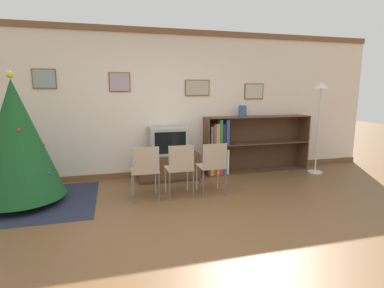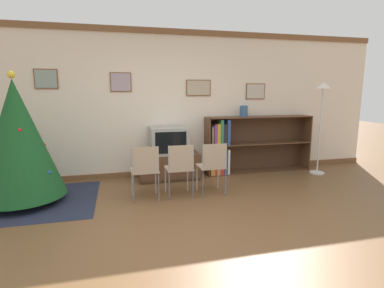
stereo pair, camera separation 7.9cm
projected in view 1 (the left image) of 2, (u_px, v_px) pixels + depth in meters
name	position (u px, v px, depth m)	size (l,w,h in m)	color
ground_plane	(197.00, 235.00, 3.35)	(24.00, 24.00, 0.00)	brown
wall_back	(160.00, 104.00, 5.57)	(8.89, 0.11, 2.70)	silver
area_rug	(23.00, 204.00, 4.29)	(2.02, 1.65, 0.01)	#23283D
christmas_tree	(17.00, 140.00, 4.13)	(1.18, 1.18, 1.85)	maroon
tv_console	(168.00, 166.00, 5.47)	(1.09, 0.53, 0.48)	#412A1A
television	(168.00, 140.00, 5.38)	(0.66, 0.52, 0.48)	#9E9E99
folding_chair_left	(145.00, 169.00, 4.34)	(0.40, 0.40, 0.82)	tan
folding_chair_center	(180.00, 167.00, 4.47)	(0.40, 0.40, 0.82)	tan
folding_chair_right	(213.00, 165.00, 4.60)	(0.40, 0.40, 0.82)	tan
bookshelf	(239.00, 146.00, 5.88)	(2.14, 0.36, 1.11)	brown
vase	(242.00, 111.00, 5.78)	(0.15, 0.15, 0.21)	#335684
standing_lamp	(320.00, 104.00, 5.69)	(0.28, 0.28, 1.76)	silver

